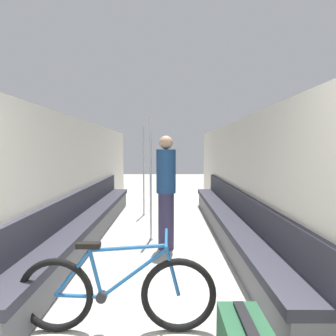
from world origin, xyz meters
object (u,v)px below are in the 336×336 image
Objects in this scene: bicycle at (117,293)px; grab_pole_far at (151,182)px; bench_seat_row_left at (89,222)px; bench_seat_row_right at (229,222)px; grab_pole_near at (144,173)px; passenger_standing at (166,191)px.

grab_pole_far is at bearing 77.28° from bicycle.
bench_seat_row_left is 2.51m from bicycle.
bench_seat_row_right is 2.63× the size of grab_pole_far.
grab_pole_near is 1.17× the size of passenger_standing.
bicycle is 0.96× the size of passenger_standing.
passenger_standing is (1.34, -0.45, 0.63)m from bench_seat_row_left.
grab_pole_far is (-1.36, -0.05, 0.72)m from bench_seat_row_right.
bench_seat_row_left is 2.63× the size of grab_pole_near.
passenger_standing is at bearing -18.35° from bench_seat_row_left.
passenger_standing is (-1.10, -0.45, 0.63)m from bench_seat_row_right.
bench_seat_row_right is 3.08× the size of passenger_standing.
passenger_standing reaches higher than bench_seat_row_right.
bench_seat_row_left is 2.44m from bench_seat_row_right.
grab_pole_near is at bearing 82.79° from bicycle.
bench_seat_row_right is 2.63× the size of grab_pole_near.
grab_pole_near is (-0.13, 3.96, 0.67)m from bicycle.
passenger_standing is at bearing -157.88° from bench_seat_row_right.
bench_seat_row_left is 2.63× the size of grab_pole_far.
grab_pole_near reaches higher than passenger_standing.
bench_seat_row_right is 1.34m from passenger_standing.
bench_seat_row_left is 1.55m from passenger_standing.
grab_pole_far reaches higher than bench_seat_row_left.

